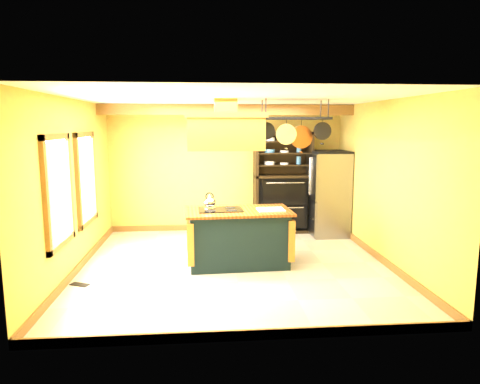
{
  "coord_description": "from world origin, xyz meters",
  "views": [
    {
      "loc": [
        -0.48,
        -6.77,
        2.29
      ],
      "look_at": [
        0.12,
        0.3,
        1.18
      ],
      "focal_mm": 32.0,
      "sensor_mm": 36.0,
      "label": 1
    }
  ],
  "objects": [
    {
      "name": "ceiling_beam",
      "position": [
        0.0,
        1.7,
        2.59
      ],
      "size": [
        5.0,
        0.15,
        0.2
      ],
      "primitive_type": "cube",
      "color": "olive",
      "rests_on": "ceiling"
    },
    {
      "name": "wall_front",
      "position": [
        0.0,
        -2.5,
        1.35
      ],
      "size": [
        5.0,
        0.02,
        2.7
      ],
      "primitive_type": "cube",
      "color": "gold",
      "rests_on": "floor"
    },
    {
      "name": "kitchen_island",
      "position": [
        0.07,
        0.07,
        0.47
      ],
      "size": [
        1.76,
        1.04,
        1.11
      ],
      "rotation": [
        0.0,
        0.0,
        0.05
      ],
      "color": "black",
      "rests_on": "floor"
    },
    {
      "name": "window_near",
      "position": [
        -2.47,
        -0.8,
        1.4
      ],
      "size": [
        0.06,
        1.06,
        1.56
      ],
      "color": "olive",
      "rests_on": "wall_left"
    },
    {
      "name": "refrigerator",
      "position": [
        2.11,
        1.9,
        0.84
      ],
      "size": [
        0.75,
        0.89,
        1.73
      ],
      "color": "gray",
      "rests_on": "floor"
    },
    {
      "name": "floor",
      "position": [
        0.0,
        0.0,
        0.0
      ],
      "size": [
        5.0,
        5.0,
        0.0
      ],
      "primitive_type": "plane",
      "color": "beige",
      "rests_on": "ground"
    },
    {
      "name": "wall_back",
      "position": [
        0.0,
        2.5,
        1.35
      ],
      "size": [
        5.0,
        0.02,
        2.7
      ],
      "primitive_type": "cube",
      "color": "gold",
      "rests_on": "floor"
    },
    {
      "name": "wall_right",
      "position": [
        2.5,
        0.0,
        1.35
      ],
      "size": [
        0.02,
        5.0,
        2.7
      ],
      "primitive_type": "cube",
      "color": "gold",
      "rests_on": "floor"
    },
    {
      "name": "ceiling",
      "position": [
        0.0,
        0.0,
        2.7
      ],
      "size": [
        5.0,
        5.0,
        0.0
      ],
      "primitive_type": "plane",
      "rotation": [
        3.14,
        0.0,
        0.0
      ],
      "color": "white",
      "rests_on": "wall_back"
    },
    {
      "name": "wall_left",
      "position": [
        -2.5,
        0.0,
        1.35
      ],
      "size": [
        0.02,
        5.0,
        2.7
      ],
      "primitive_type": "cube",
      "color": "gold",
      "rests_on": "floor"
    },
    {
      "name": "hutch",
      "position": [
        1.2,
        2.27,
        0.85
      ],
      "size": [
        1.22,
        0.56,
        2.16
      ],
      "color": "black",
      "rests_on": "floor"
    },
    {
      "name": "floor_register",
      "position": [
        -2.3,
        -0.67,
        0.01
      ],
      "size": [
        0.3,
        0.22,
        0.01
      ],
      "primitive_type": "cube",
      "rotation": [
        0.0,
        0.0,
        -0.41
      ],
      "color": "black",
      "rests_on": "floor"
    },
    {
      "name": "window_far",
      "position": [
        -2.47,
        0.6,
        1.4
      ],
      "size": [
        0.06,
        1.06,
        1.56
      ],
      "color": "olive",
      "rests_on": "wall_left"
    },
    {
      "name": "range_hood",
      "position": [
        -0.13,
        0.07,
        2.22
      ],
      "size": [
        1.27,
        0.72,
        0.8
      ],
      "color": "#B8752E",
      "rests_on": "ceiling"
    },
    {
      "name": "pot_rack",
      "position": [
        0.97,
        0.07,
        2.31
      ],
      "size": [
        1.16,
        0.55,
        0.78
      ],
      "color": "black",
      "rests_on": "ceiling"
    }
  ]
}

